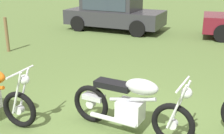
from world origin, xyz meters
name	(u,v)px	position (x,y,z in m)	size (l,w,h in m)	color
ground_plane	(127,134)	(0.00, 0.00, 0.00)	(120.00, 120.00, 0.00)	#567038
motorcycle_silver	(130,105)	(0.02, 0.07, 0.48)	(2.06, 0.69, 1.02)	black
car_charcoal	(113,11)	(-2.79, 7.80, 0.80)	(4.18, 2.17, 1.43)	#2D2D33
fence_post_wooden	(7,35)	(-4.89, 3.53, 0.54)	(0.10, 0.10, 1.08)	brown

